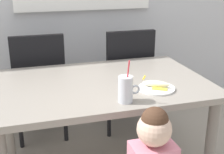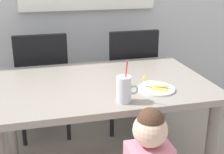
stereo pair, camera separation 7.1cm
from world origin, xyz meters
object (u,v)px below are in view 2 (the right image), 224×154
dining_chair_left (43,80)px  snack_plate (156,89)px  dining_chair_right (129,75)px  dining_table (100,95)px  peeled_banana (156,85)px  milk_cup (124,91)px

dining_chair_left → snack_plate: bearing=126.1°
dining_chair_left → dining_chair_right: bearing=177.2°
dining_table → peeled_banana: peeled_banana is taller
milk_cup → peeled_banana: size_ratio=1.50×
dining_chair_left → peeled_banana: size_ratio=5.74×
milk_cup → dining_chair_left: bearing=112.1°
milk_cup → peeled_banana: (0.25, 0.13, -0.04)m
dining_chair_left → dining_chair_right: 0.77m
dining_chair_right → snack_plate: (-0.10, -0.87, 0.21)m
dining_chair_right → milk_cup: (-0.35, -1.00, 0.27)m
snack_plate → dining_chair_right: bearing=83.3°
snack_plate → peeled_banana: size_ratio=1.38×
milk_cup → peeled_banana: 0.28m
milk_cup → snack_plate: milk_cup is taller
peeled_banana → dining_chair_right: bearing=83.3°
dining_chair_left → peeled_banana: bearing=126.4°
dining_chair_left → dining_chair_right: (0.77, -0.04, 0.00)m
dining_table → dining_chair_right: 0.77m
dining_chair_left → dining_table: bearing=117.8°
dining_chair_left → milk_cup: 1.15m
dining_table → peeled_banana: (0.30, -0.22, 0.13)m
peeled_banana → snack_plate: bearing=-96.7°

